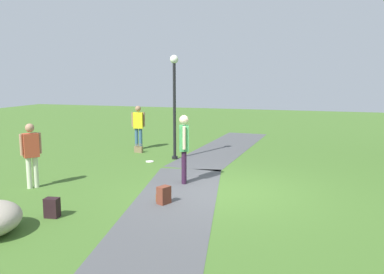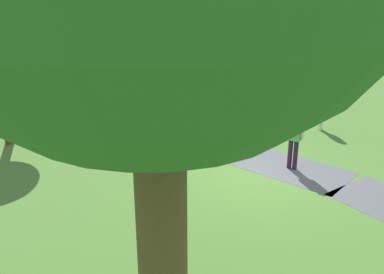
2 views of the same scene
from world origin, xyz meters
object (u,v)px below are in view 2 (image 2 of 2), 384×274
object	(u,v)px
passerby_on_path	(294,134)
backpack_by_boulder	(252,123)
spare_backpack_on_lawn	(245,146)
man_near_boulder	(322,104)
lawn_boulder	(241,111)

from	to	relation	value
passerby_on_path	backpack_by_boulder	xyz separation A→B (m)	(3.22, -1.75, -0.87)
spare_backpack_on_lawn	passerby_on_path	bearing A→B (deg)	-176.92
man_near_boulder	backpack_by_boulder	xyz separation A→B (m)	(1.66, 1.80, -0.76)
lawn_boulder	passerby_on_path	size ratio (longest dim) A/B	0.89
man_near_boulder	lawn_boulder	bearing A→B (deg)	25.26
lawn_boulder	man_near_boulder	distance (m)	3.08
lawn_boulder	spare_backpack_on_lawn	xyz separation A→B (m)	(-2.51, 2.36, -0.10)
lawn_boulder	spare_backpack_on_lawn	bearing A→B (deg)	136.78
passerby_on_path	backpack_by_boulder	distance (m)	3.77
man_near_boulder	passerby_on_path	size ratio (longest dim) A/B	0.91
spare_backpack_on_lawn	lawn_boulder	bearing A→B (deg)	-43.22
passerby_on_path	backpack_by_boulder	size ratio (longest dim) A/B	4.55
backpack_by_boulder	spare_backpack_on_lawn	bearing A→B (deg)	128.24
passerby_on_path	spare_backpack_on_lawn	world-z (taller)	passerby_on_path
lawn_boulder	man_near_boulder	bearing A→B (deg)	-154.74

